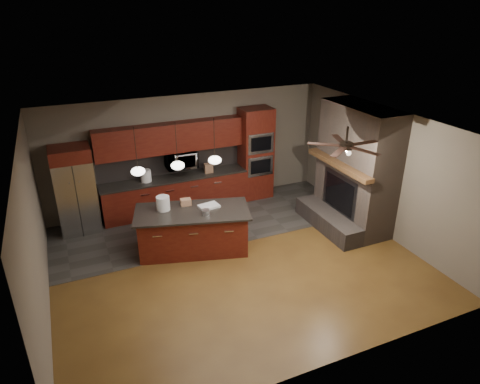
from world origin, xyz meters
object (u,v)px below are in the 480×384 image
counter_box (208,168)px  paint_can (206,212)px  microwave (181,160)px  counter_bucket (146,176)px  refrigerator (76,190)px  paint_tray (209,206)px  oven_tower (256,154)px  white_bucket (163,203)px  kitchen_island (193,230)px  cardboard_box (186,202)px

counter_box → paint_can: bearing=-105.4°
microwave → counter_bucket: (-0.88, -0.05, -0.26)m
refrigerator → paint_tray: bearing=-36.7°
paint_tray → paint_can: bearing=-128.1°
oven_tower → white_bucket: size_ratio=8.14×
kitchen_island → counter_bucket: bearing=120.3°
refrigerator → white_bucket: size_ratio=6.79×
kitchen_island → paint_can: paint_can is taller
oven_tower → counter_box: bearing=-178.1°
microwave → oven_tower: bearing=-1.7°
white_bucket → paint_can: bearing=-36.8°
kitchen_island → counter_bucket: counter_bucket is taller
oven_tower → white_bucket: (-2.87, -1.66, -0.13)m
microwave → counter_bucket: 0.92m
microwave → paint_tray: bearing=-90.0°
white_bucket → counter_bucket: 1.67m
white_bucket → counter_bucket: bearing=89.6°
paint_can → paint_tray: (0.17, 0.29, -0.03)m
refrigerator → counter_bucket: refrigerator is taller
counter_bucket → cardboard_box: bearing=-74.0°
refrigerator → kitchen_island: size_ratio=0.79×
cardboard_box → microwave: bearing=82.3°
oven_tower → paint_tray: bearing=-136.0°
cardboard_box → oven_tower: bearing=40.3°
white_bucket → paint_tray: white_bucket is taller
paint_tray → kitchen_island: bearing=176.7°
white_bucket → counter_bucket: size_ratio=1.04×
oven_tower → kitchen_island: size_ratio=0.95×
kitchen_island → paint_tray: paint_tray is taller
paint_tray → counter_bucket: counter_bucket is taller
paint_tray → counter_bucket: (-0.88, 1.92, 0.10)m
microwave → paint_can: microwave is taller
refrigerator → counter_box: (3.13, 0.03, 0.02)m
oven_tower → kitchen_island: (-2.35, -1.94, -0.73)m
microwave → cardboard_box: (-0.41, -1.69, -0.31)m
oven_tower → counter_box: size_ratio=10.48×
paint_can → counter_bucket: counter_bucket is taller
oven_tower → counter_bucket: oven_tower is taller
counter_bucket → counter_box: counter_bucket is taller
microwave → kitchen_island: (-0.38, -2.00, -0.84)m
refrigerator → kitchen_island: 2.85m
paint_tray → cardboard_box: 0.50m
refrigerator → counter_bucket: size_ratio=7.04×
paint_can → counter_box: 2.31m
microwave → white_bucket: size_ratio=2.50×
kitchen_island → cardboard_box: bearing=112.0°
counter_box → oven_tower: bearing=7.4°
kitchen_island → white_bucket: 0.84m
oven_tower → white_bucket: bearing=-150.0°
microwave → counter_box: bearing=-8.6°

